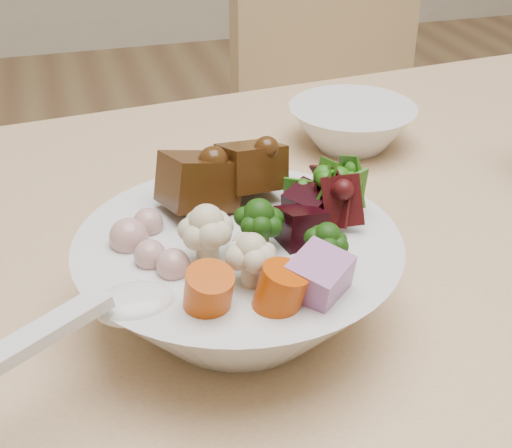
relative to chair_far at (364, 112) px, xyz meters
name	(u,v)px	position (x,y,z in m)	size (l,w,h in m)	color
chair_far	(364,112)	(0.00, 0.00, 0.00)	(0.54, 0.54, 0.96)	tan
food_bowl	(240,272)	(-0.46, -0.77, 0.22)	(0.24, 0.24, 0.13)	silver
soup_spoon	(110,312)	(-0.56, -0.83, 0.25)	(0.15, 0.09, 0.03)	silver
side_bowl	(352,126)	(-0.25, -0.49, 0.20)	(0.15, 0.15, 0.05)	silver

